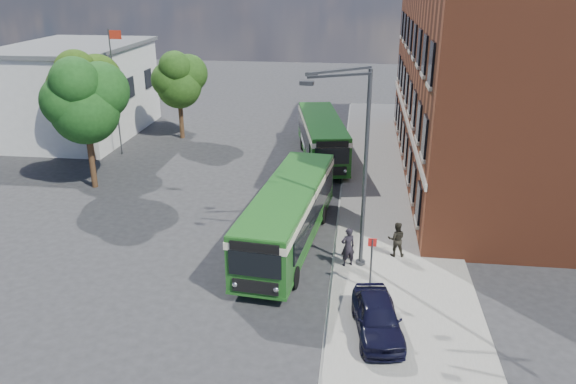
# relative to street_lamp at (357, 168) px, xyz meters

# --- Properties ---
(ground) EXTENTS (120.00, 120.00, 0.00)m
(ground) POSITION_rel_street_lamp_xyz_m (-4.84, 2.00, -4.79)
(ground) COLOR #28282A
(ground) RESTS_ON ground
(pavement) EXTENTS (6.00, 48.00, 0.15)m
(pavement) POSITION_rel_street_lamp_xyz_m (2.16, 10.00, -4.72)
(pavement) COLOR gray
(pavement) RESTS_ON ground
(kerb_line) EXTENTS (0.12, 48.00, 0.01)m
(kerb_line) POSITION_rel_street_lamp_xyz_m (-0.89, 10.00, -4.79)
(kerb_line) COLOR beige
(kerb_line) RESTS_ON ground
(brick_office) EXTENTS (12.10, 26.00, 14.20)m
(brick_office) POSITION_rel_street_lamp_xyz_m (9.16, 14.00, 2.18)
(brick_office) COLOR brown
(brick_office) RESTS_ON ground
(white_building) EXTENTS (9.40, 13.40, 7.30)m
(white_building) POSITION_rel_street_lamp_xyz_m (-22.84, 20.00, -1.13)
(white_building) COLOR silver
(white_building) RESTS_ON ground
(flagpole) EXTENTS (0.95, 0.10, 9.00)m
(flagpole) POSITION_rel_street_lamp_xyz_m (-17.29, 15.00, 0.15)
(flagpole) COLOR #3B3D40
(flagpole) RESTS_ON ground
(street_lamp) EXTENTS (2.96, 2.38, 9.00)m
(street_lamp) POSITION_rel_street_lamp_xyz_m (0.00, 0.00, 0.00)
(street_lamp) COLOR #3B3D40
(street_lamp) RESTS_ON ground
(bus_stop_sign) EXTENTS (0.35, 0.08, 2.52)m
(bus_stop_sign) POSITION_rel_street_lamp_xyz_m (0.76, -2.20, -3.28)
(bus_stop_sign) COLOR #3B3D40
(bus_stop_sign) RESTS_ON ground
(bus_front) EXTENTS (3.78, 11.80, 3.02)m
(bus_front) POSITION_rel_street_lamp_xyz_m (-3.18, 1.78, -2.96)
(bus_front) COLOR #1F5A1C
(bus_front) RESTS_ON ground
(bus_rear) EXTENTS (4.50, 11.12, 3.02)m
(bus_rear) POSITION_rel_street_lamp_xyz_m (-2.53, 15.67, -2.96)
(bus_rear) COLOR #1B5A18
(bus_rear) RESTS_ON ground
(parked_car) EXTENTS (2.14, 4.19, 1.36)m
(parked_car) POSITION_rel_street_lamp_xyz_m (0.99, -5.24, -3.96)
(parked_car) COLOR black
(parked_car) RESTS_ON pavement
(pedestrian_a) EXTENTS (0.80, 0.70, 1.85)m
(pedestrian_a) POSITION_rel_street_lamp_xyz_m (-0.24, -0.21, -3.71)
(pedestrian_a) COLOR black
(pedestrian_a) RESTS_ON pavement
(pedestrian_b) EXTENTS (0.84, 0.67, 1.69)m
(pedestrian_b) POSITION_rel_street_lamp_xyz_m (1.99, 1.03, -3.80)
(pedestrian_b) COLOR black
(pedestrian_b) RESTS_ON pavement
(tree_left) EXTENTS (4.85, 4.61, 8.18)m
(tree_left) POSITION_rel_street_lamp_xyz_m (-16.23, 8.20, 0.76)
(tree_left) COLOR #3D2416
(tree_left) RESTS_ON ground
(tree_mid) EXTENTS (4.69, 4.46, 7.93)m
(tree_mid) POSITION_rel_street_lamp_xyz_m (-18.68, 13.09, 0.59)
(tree_mid) COLOR #3D2416
(tree_mid) RESTS_ON ground
(tree_right) EXTENTS (4.18, 3.98, 7.06)m
(tree_right) POSITION_rel_street_lamp_xyz_m (-14.14, 19.78, -0.00)
(tree_right) COLOR #3D2416
(tree_right) RESTS_ON ground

